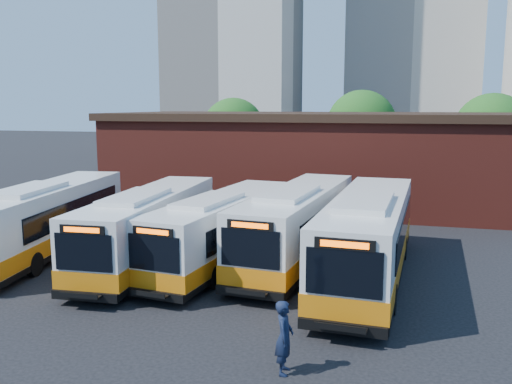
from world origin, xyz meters
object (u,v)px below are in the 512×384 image
(transit_worker, at_px, (284,337))
(bus_midwest, at_px, (223,232))
(bus_farwest, at_px, (47,221))
(bus_east, at_px, (368,240))
(bus_mideast, at_px, (298,227))
(bus_west, at_px, (150,229))

(transit_worker, bearing_deg, bus_midwest, 22.05)
(bus_farwest, distance_m, bus_east, 14.78)
(bus_mideast, relative_size, bus_east, 0.96)
(bus_midwest, xyz_separation_m, bus_east, (6.30, -0.59, 0.17))
(bus_east, bearing_deg, bus_farwest, -176.95)
(bus_midwest, relative_size, bus_mideast, 0.93)
(bus_farwest, relative_size, bus_west, 1.04)
(bus_farwest, bearing_deg, bus_midwest, -3.87)
(bus_midwest, xyz_separation_m, bus_mideast, (3.09, 1.37, 0.11))
(bus_west, distance_m, transit_worker, 11.62)
(bus_farwest, relative_size, bus_east, 0.96)
(bus_mideast, distance_m, bus_east, 3.76)
(bus_west, height_order, bus_east, bus_east)
(bus_farwest, distance_m, bus_midwest, 8.50)
(bus_west, relative_size, transit_worker, 6.18)
(bus_east, bearing_deg, bus_mideast, 151.96)
(bus_farwest, distance_m, bus_west, 5.24)
(bus_east, bearing_deg, transit_worker, -97.68)
(bus_west, xyz_separation_m, bus_midwest, (3.24, 0.52, -0.06))
(bus_east, bearing_deg, bus_west, -177.08)
(bus_midwest, bearing_deg, bus_mideast, 30.90)
(bus_west, distance_m, bus_east, 9.54)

